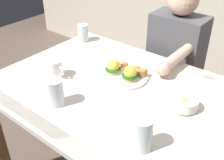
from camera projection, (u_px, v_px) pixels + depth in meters
name	position (u px, v px, depth m)	size (l,w,h in m)	color
dining_table	(113.00, 104.00, 1.42)	(1.20, 0.90, 0.74)	silver
eggs_benedict_plate	(123.00, 73.00, 1.43)	(0.27, 0.27, 0.09)	white
fruit_bowl	(185.00, 103.00, 1.20)	(0.12, 0.12, 0.06)	white
coffee_mug	(55.00, 68.00, 1.43)	(0.11, 0.08, 0.09)	white
fork	(183.00, 75.00, 1.46)	(0.09, 0.14, 0.00)	silver
water_glass_near	(56.00, 94.00, 1.22)	(0.07, 0.07, 0.13)	silver
water_glass_far	(142.00, 135.00, 0.99)	(0.07, 0.07, 0.14)	silver
water_glass_extra	(83.00, 34.00, 1.81)	(0.07, 0.07, 0.11)	silver
diner_person	(173.00, 61.00, 1.79)	(0.34, 0.54, 1.14)	#33333D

